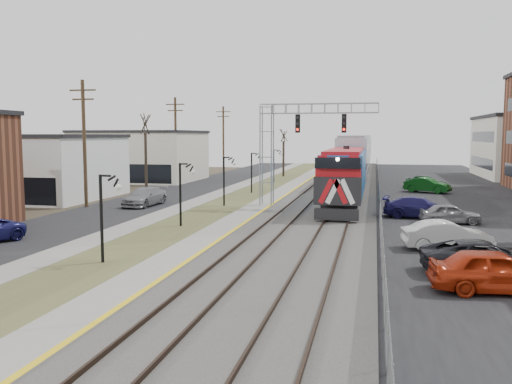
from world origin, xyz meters
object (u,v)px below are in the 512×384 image
(train, at_px, (358,155))
(car_lot_a, at_px, (495,272))
(car_lot_b, at_px, (447,236))
(signal_gantry, at_px, (288,137))

(train, relative_size, car_lot_a, 18.42)
(car_lot_b, bearing_deg, car_lot_a, 177.28)
(signal_gantry, xyz_separation_m, car_lot_a, (10.95, -21.15, -4.79))
(signal_gantry, height_order, car_lot_a, signal_gantry)
(car_lot_a, bearing_deg, train, 0.54)
(signal_gantry, bearing_deg, car_lot_b, -53.49)
(car_lot_b, bearing_deg, signal_gantry, 27.87)
(signal_gantry, bearing_deg, train, 83.41)
(train, bearing_deg, car_lot_a, -83.47)
(car_lot_a, bearing_deg, car_lot_b, -0.08)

